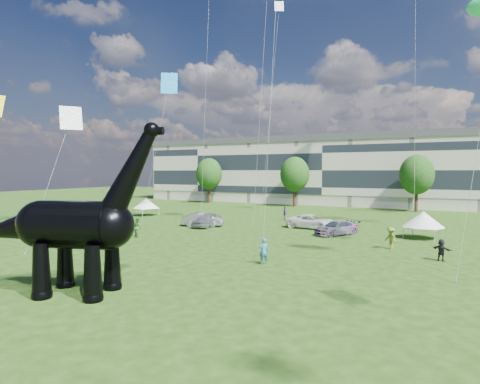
% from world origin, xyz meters
% --- Properties ---
extents(ground, '(220.00, 220.00, 0.00)m').
position_xyz_m(ground, '(0.00, 0.00, 0.00)').
color(ground, '#16330C').
rests_on(ground, ground).
extents(terrace_row, '(78.00, 11.00, 12.00)m').
position_xyz_m(terrace_row, '(-8.00, 62.00, 6.00)').
color(terrace_row, beige).
rests_on(terrace_row, ground).
extents(tree_far_left, '(5.20, 5.20, 9.44)m').
position_xyz_m(tree_far_left, '(-30.00, 53.00, 6.29)').
color(tree_far_left, '#382314').
rests_on(tree_far_left, ground).
extents(tree_mid_left, '(5.20, 5.20, 9.44)m').
position_xyz_m(tree_mid_left, '(-12.00, 53.00, 6.29)').
color(tree_mid_left, '#382314').
rests_on(tree_mid_left, ground).
extents(tree_mid_right, '(5.20, 5.20, 9.44)m').
position_xyz_m(tree_mid_right, '(8.00, 53.00, 6.29)').
color(tree_mid_right, '#382314').
rests_on(tree_mid_right, ground).
extents(dinosaur_sculpture, '(11.02, 5.06, 9.10)m').
position_xyz_m(dinosaur_sculpture, '(-5.03, -0.85, 3.44)').
color(dinosaur_sculpture, black).
rests_on(dinosaur_sculpture, ground).
extents(car_silver, '(2.31, 4.91, 1.62)m').
position_xyz_m(car_silver, '(-11.93, 23.48, 0.81)').
color(car_silver, silver).
rests_on(car_silver, ground).
extents(car_grey, '(4.96, 3.13, 1.54)m').
position_xyz_m(car_grey, '(-12.64, 23.74, 0.77)').
color(car_grey, gray).
rests_on(car_grey, ground).
extents(car_white, '(5.82, 3.14, 1.55)m').
position_xyz_m(car_white, '(-0.89, 27.74, 0.78)').
color(car_white, white).
rests_on(car_white, ground).
extents(car_dark, '(4.33, 5.11, 1.40)m').
position_xyz_m(car_dark, '(2.62, 24.49, 0.70)').
color(car_dark, '#595960').
rests_on(car_dark, ground).
extents(gazebo_near, '(4.43, 4.43, 2.57)m').
position_xyz_m(gazebo_near, '(10.38, 26.16, 1.81)').
color(gazebo_near, silver).
rests_on(gazebo_near, ground).
extents(gazebo_left, '(4.56, 4.56, 2.48)m').
position_xyz_m(gazebo_left, '(-25.82, 29.30, 1.74)').
color(gazebo_left, white).
rests_on(gazebo_left, ground).
extents(visitors, '(52.92, 24.95, 1.89)m').
position_xyz_m(visitors, '(-3.97, 19.40, 0.87)').
color(visitors, slate).
rests_on(visitors, ground).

